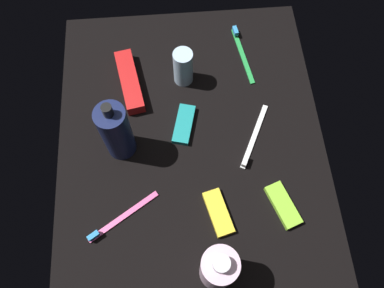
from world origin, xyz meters
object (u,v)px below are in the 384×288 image
object	(u,v)px
deodorant_stick	(183,67)
snack_bar_teal	(184,124)
lotion_bottle	(116,132)
toothpaste_box_red	(130,82)
snack_bar_yellow	(218,213)
toothbrush_green	(242,51)
toothbrush_pink	(119,219)
snack_bar_lime	(283,205)
toothbrush_white	(253,139)
bodywash_bottle	(218,269)

from	to	relation	value
deodorant_stick	snack_bar_teal	world-z (taller)	deodorant_stick
lotion_bottle	snack_bar_teal	bearing A→B (deg)	-73.50
lotion_bottle	toothpaste_box_red	xyz separation A→B (cm)	(17.33, -2.21, -7.00)
deodorant_stick	snack_bar_yellow	distance (cm)	36.68
snack_bar_yellow	deodorant_stick	bearing A→B (deg)	-5.99
toothbrush_green	toothpaste_box_red	xyz separation A→B (cm)	(-7.74, 29.94, 0.99)
deodorant_stick	snack_bar_teal	distance (cm)	14.34
toothbrush_pink	snack_bar_yellow	distance (cm)	22.00
toothpaste_box_red	snack_bar_lime	world-z (taller)	toothpaste_box_red
toothpaste_box_red	toothbrush_white	bearing A→B (deg)	-132.12
lotion_bottle	deodorant_stick	xyz separation A→B (cm)	(18.08, -16.03, -3.36)
toothpaste_box_red	deodorant_stick	bearing A→B (deg)	-97.31
bodywash_bottle	deodorant_stick	distance (cm)	48.67
snack_bar_yellow	snack_bar_lime	bearing A→B (deg)	-102.05
toothpaste_box_red	toothbrush_pink	bearing A→B (deg)	164.64
deodorant_stick	toothbrush_pink	distance (cm)	39.72
toothbrush_white	lotion_bottle	bearing A→B (deg)	88.62
toothbrush_green	toothpaste_box_red	world-z (taller)	toothpaste_box_red
snack_bar_yellow	snack_bar_teal	world-z (taller)	same
bodywash_bottle	snack_bar_teal	bearing A→B (deg)	7.03
lotion_bottle	deodorant_stick	bearing A→B (deg)	-41.56
toothbrush_white	toothbrush_green	bearing A→B (deg)	-1.42
toothbrush_green	toothpaste_box_red	size ratio (longest dim) A/B	1.02
lotion_bottle	toothpaste_box_red	bearing A→B (deg)	-7.28
toothpaste_box_red	snack_bar_teal	world-z (taller)	toothpaste_box_red
lotion_bottle	toothbrush_pink	xyz separation A→B (cm)	(-17.60, 0.79, -7.99)
toothbrush_pink	deodorant_stick	bearing A→B (deg)	-25.25
lotion_bottle	bodywash_bottle	world-z (taller)	lotion_bottle
toothbrush_green	snack_bar_teal	world-z (taller)	toothbrush_green
toothbrush_green	snack_bar_lime	distance (cm)	42.65
deodorant_stick	toothbrush_pink	bearing A→B (deg)	154.75
toothbrush_white	toothbrush_pink	world-z (taller)	same
toothbrush_pink	toothpaste_box_red	bearing A→B (deg)	-4.92
lotion_bottle	snack_bar_teal	size ratio (longest dim) A/B	1.89
snack_bar_teal	deodorant_stick	bearing A→B (deg)	11.23
toothpaste_box_red	snack_bar_teal	size ratio (longest dim) A/B	1.69
toothbrush_white	snack_bar_yellow	bearing A→B (deg)	149.03
deodorant_stick	toothbrush_white	bearing A→B (deg)	-140.58
snack_bar_lime	bodywash_bottle	bearing A→B (deg)	108.72
toothbrush_green	snack_bar_lime	world-z (taller)	toothbrush_green
lotion_bottle	snack_bar_lime	size ratio (longest dim) A/B	1.89
deodorant_stick	snack_bar_lime	distance (cm)	40.90
toothbrush_green	toothbrush_pink	bearing A→B (deg)	142.32
lotion_bottle	snack_bar_yellow	xyz separation A→B (cm)	(-17.95, -21.20, -7.85)
deodorant_stick	toothbrush_pink	size ratio (longest dim) A/B	0.66
snack_bar_lime	toothbrush_green	bearing A→B (deg)	-14.73
toothbrush_pink	snack_bar_teal	distance (cm)	27.24
toothbrush_white	toothpaste_box_red	bearing A→B (deg)	58.32
deodorant_stick	bodywash_bottle	bearing A→B (deg)	-175.96
toothbrush_white	snack_bar_yellow	xyz separation A→B (cm)	(-17.20, 10.32, 0.14)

